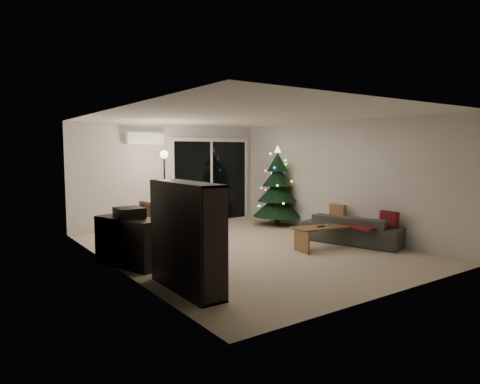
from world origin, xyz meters
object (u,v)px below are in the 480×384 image
object	(u,v)px
media_cabinet	(130,242)
christmas_tree	(277,185)
armchair	(169,220)
bookshelf	(174,238)
coffee_table	(326,237)
sofa	(353,229)

from	to	relation	value
media_cabinet	christmas_tree	xyz separation A→B (m)	(4.44, 1.62, 0.60)
media_cabinet	christmas_tree	bearing A→B (deg)	2.44
media_cabinet	armchair	world-z (taller)	armchair
bookshelf	coffee_table	size ratio (longest dim) A/B	1.09
armchair	christmas_tree	size ratio (longest dim) A/B	0.47
media_cabinet	sofa	size ratio (longest dim) A/B	0.64
coffee_table	sofa	bearing A→B (deg)	8.62
coffee_table	christmas_tree	size ratio (longest dim) A/B	0.67
christmas_tree	media_cabinet	bearing A→B (deg)	-159.99
coffee_table	christmas_tree	bearing A→B (deg)	80.47
armchair	christmas_tree	distance (m)	3.12
armchair	coffee_table	bearing A→B (deg)	127.04
armchair	sofa	xyz separation A→B (m)	(2.92, -2.36, -0.14)
christmas_tree	armchair	bearing A→B (deg)	-176.34
media_cabinet	coffee_table	world-z (taller)	media_cabinet
bookshelf	christmas_tree	bearing A→B (deg)	16.49
sofa	christmas_tree	world-z (taller)	christmas_tree
armchair	christmas_tree	world-z (taller)	christmas_tree
media_cabinet	coffee_table	bearing A→B (deg)	-32.18
media_cabinet	christmas_tree	distance (m)	4.76
christmas_tree	bookshelf	bearing A→B (deg)	-143.92
armchair	christmas_tree	bearing A→B (deg)	177.97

